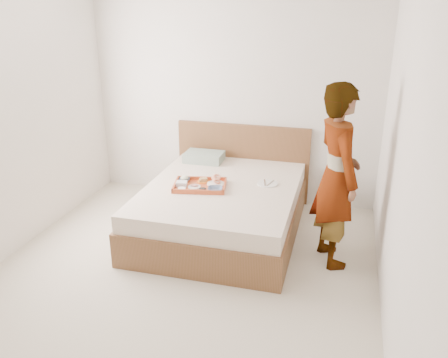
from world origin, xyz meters
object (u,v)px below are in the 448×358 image
Objects in this scene: tray at (200,185)px; dinner_plate at (268,184)px; bed at (222,209)px; person at (337,176)px.

dinner_plate is (0.67, 0.27, -0.02)m from tray.
bed is 0.56m from dinner_plate.
dinner_plate is (0.46, 0.17, 0.27)m from bed.
tray is (-0.21, -0.10, 0.29)m from bed.
bed is 3.73× the size of tray.
dinner_plate is at bearing 11.41° from tray.
bed is at bearing 52.35° from person.
dinner_plate reaches higher than bed.
tray is at bearing -157.68° from dinner_plate.
tray is at bearing -154.75° from bed.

